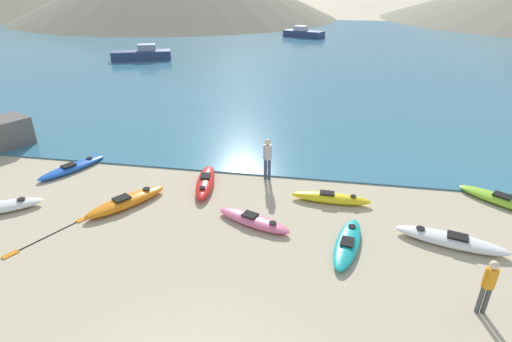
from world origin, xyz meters
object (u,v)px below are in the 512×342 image
at_px(kayak_on_sand_6, 72,167).
at_px(moored_boat_1, 142,54).
at_px(loose_paddle, 49,236).
at_px(person_near_waterline, 267,157).
at_px(moored_boat_4, 164,23).
at_px(kayak_on_sand_1, 331,198).
at_px(kayak_on_sand_4, 205,182).
at_px(kayak_on_sand_5, 253,220).
at_px(kayak_on_sand_3, 506,201).
at_px(kayak_on_sand_7, 348,243).
at_px(moored_boat_0, 128,22).
at_px(kayak_on_sand_2, 126,201).
at_px(moored_boat_2, 303,33).
at_px(kayak_on_sand_0, 451,240).
at_px(person_near_foreground, 488,284).

bearing_deg(kayak_on_sand_6, moored_boat_1, 108.00).
xyz_separation_m(moored_boat_1, loose_paddle, (9.89, -28.66, -0.56)).
relative_size(person_near_waterline, moored_boat_4, 0.46).
bearing_deg(kayak_on_sand_1, kayak_on_sand_4, 175.30).
xyz_separation_m(kayak_on_sand_4, kayak_on_sand_5, (2.30, -2.27, -0.03)).
xyz_separation_m(kayak_on_sand_3, kayak_on_sand_7, (-5.59, -3.47, -0.02)).
height_order(moored_boat_1, loose_paddle, moored_boat_1).
bearing_deg(moored_boat_0, kayak_on_sand_7, -58.51).
height_order(kayak_on_sand_2, moored_boat_2, moored_boat_2).
height_order(kayak_on_sand_0, kayak_on_sand_2, kayak_on_sand_2).
bearing_deg(kayak_on_sand_4, moored_boat_2, 89.10).
xyz_separation_m(kayak_on_sand_1, person_near_foreground, (3.57, -4.71, 0.70)).
bearing_deg(kayak_on_sand_6, person_near_waterline, 4.42).
distance_m(kayak_on_sand_5, moored_boat_4, 62.02).
relative_size(person_near_foreground, person_near_waterline, 0.89).
bearing_deg(kayak_on_sand_2, person_near_foreground, -16.75).
height_order(kayak_on_sand_2, kayak_on_sand_4, kayak_on_sand_4).
xyz_separation_m(kayak_on_sand_4, person_near_waterline, (2.26, 1.03, 0.80)).
relative_size(kayak_on_sand_7, loose_paddle, 1.09).
distance_m(kayak_on_sand_3, kayak_on_sand_5, 9.00).
height_order(kayak_on_sand_0, person_near_foreground, person_near_foreground).
xyz_separation_m(kayak_on_sand_1, moored_boat_1, (-18.50, 25.00, 0.40)).
height_order(kayak_on_sand_0, kayak_on_sand_5, kayak_on_sand_0).
bearing_deg(kayak_on_sand_7, moored_boat_2, 95.48).
height_order(kayak_on_sand_6, person_near_foreground, person_near_foreground).
relative_size(kayak_on_sand_4, moored_boat_2, 0.50).
height_order(moored_boat_2, moored_boat_4, moored_boat_4).
xyz_separation_m(kayak_on_sand_7, loose_paddle, (-9.14, -1.04, -0.12)).
relative_size(kayak_on_sand_3, kayak_on_sand_7, 1.08).
relative_size(kayak_on_sand_0, moored_boat_4, 0.87).
relative_size(kayak_on_sand_5, moored_boat_2, 0.47).
xyz_separation_m(kayak_on_sand_0, moored_boat_4, (-31.66, 56.55, 0.48)).
relative_size(kayak_on_sand_3, person_near_foreground, 2.01).
xyz_separation_m(kayak_on_sand_5, moored_boat_0, (-32.52, 57.23, 0.49)).
bearing_deg(moored_boat_0, kayak_on_sand_6, -65.95).
bearing_deg(moored_boat_4, kayak_on_sand_4, -66.71).
distance_m(kayak_on_sand_7, moored_boat_4, 63.97).
xyz_separation_m(kayak_on_sand_1, kayak_on_sand_6, (-10.64, 0.79, -0.03)).
distance_m(kayak_on_sand_6, loose_paddle, 4.89).
relative_size(kayak_on_sand_0, kayak_on_sand_6, 1.10).
xyz_separation_m(kayak_on_sand_7, moored_boat_2, (-4.58, 47.70, 0.43)).
xyz_separation_m(kayak_on_sand_5, moored_boat_2, (-1.59, 46.96, 0.41)).
bearing_deg(moored_boat_4, moored_boat_0, 173.73).
height_order(kayak_on_sand_4, kayak_on_sand_7, kayak_on_sand_4).
distance_m(person_near_foreground, moored_boat_0, 71.37).
xyz_separation_m(kayak_on_sand_0, person_near_foreground, (0.01, -2.75, 0.70)).
relative_size(kayak_on_sand_6, moored_boat_2, 0.51).
bearing_deg(kayak_on_sand_5, kayak_on_sand_6, 161.86).
xyz_separation_m(kayak_on_sand_5, loose_paddle, (-6.15, -1.78, -0.13)).
bearing_deg(moored_boat_2, kayak_on_sand_4, -90.90).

